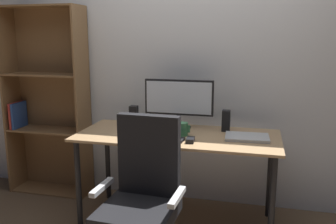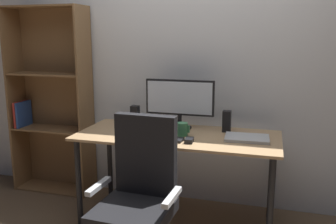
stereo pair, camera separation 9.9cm
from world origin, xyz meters
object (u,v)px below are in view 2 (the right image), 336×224
speaker_left (135,115)px  desk (178,145)px  monitor (180,100)px  speaker_right (227,121)px  coffee_mug (182,129)px  laptop (247,138)px  office_chair (138,206)px  mouse (189,140)px  keyboard (164,139)px  bookshelf (52,102)px

speaker_left → desk: bearing=-24.3°
monitor → speaker_right: monitor is taller
desk → coffee_mug: coffee_mug is taller
monitor → speaker_left: bearing=-178.8°
coffee_mug → speaker_right: (0.31, 0.21, 0.03)m
desk → laptop: (0.53, 0.01, 0.10)m
monitor → speaker_right: size_ratio=3.36×
monitor → speaker_right: (0.39, -0.01, -0.15)m
office_chair → speaker_right: bearing=67.5°
mouse → monitor: bearing=110.2°
monitor → mouse: monitor is taller
mouse → laptop: size_ratio=0.30×
desk → keyboard: (-0.06, -0.18, 0.10)m
monitor → laptop: (0.56, -0.19, -0.22)m
desk → keyboard: size_ratio=5.39×
speaker_left → coffee_mug: bearing=-24.5°
desk → office_chair: office_chair is taller
mouse → speaker_right: size_ratio=0.56×
speaker_left → speaker_right: (0.78, 0.00, 0.00)m
monitor → speaker_left: size_ratio=3.36×
coffee_mug → speaker_right: bearing=34.5°
keyboard → laptop: (0.59, 0.18, 0.00)m
speaker_left → keyboard: bearing=-45.3°
speaker_right → keyboard: bearing=-138.3°
bookshelf → coffee_mug: bearing=-14.9°
bookshelf → keyboard: bearing=-22.2°
mouse → office_chair: office_chair is taller
monitor → bookshelf: 1.32m
monitor → keyboard: (-0.02, -0.38, -0.22)m
mouse → speaker_left: (-0.56, 0.38, 0.07)m
desk → speaker_right: speaker_right is taller
coffee_mug → laptop: bearing=3.4°
laptop → office_chair: size_ratio=0.32×
desk → speaker_right: 0.44m
coffee_mug → mouse: bearing=-61.0°
mouse → laptop: (0.39, 0.20, -0.01)m
monitor → coffee_mug: 0.30m
laptop → office_chair: 0.97m
office_chair → desk: bearing=87.3°
desk → bookshelf: bookshelf is taller
coffee_mug → speaker_left: 0.52m
monitor → mouse: (0.17, -0.39, -0.22)m
mouse → bookshelf: 1.58m
speaker_right → bookshelf: size_ratio=0.10×
monitor → keyboard: size_ratio=1.97×
keyboard → office_chair: 0.60m
laptop → office_chair: office_chair is taller
coffee_mug → bookshelf: bookshelf is taller
desk → monitor: size_ratio=2.74×
speaker_right → office_chair: bearing=-115.4°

